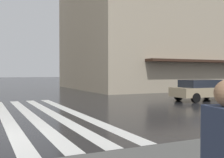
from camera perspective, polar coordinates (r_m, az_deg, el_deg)
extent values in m
cube|color=silver|center=(13.26, -7.95, -6.84)|extent=(13.00, 0.50, 0.01)
cube|color=silver|center=(13.00, -12.18, -7.02)|extent=(13.00, 0.50, 0.01)
cube|color=silver|center=(12.81, -16.58, -7.17)|extent=(13.00, 0.50, 0.01)
cube|color=silver|center=(12.70, -21.08, -7.28)|extent=(13.00, 0.50, 0.01)
cube|color=tan|center=(36.88, 11.48, 12.47)|extent=(15.81, 24.12, 18.06)
cube|color=#382319|center=(29.84, 21.31, 3.38)|extent=(1.20, 16.88, 0.24)
cube|color=tan|center=(19.37, 17.99, -2.51)|extent=(1.75, 4.10, 0.60)
cube|color=#232833|center=(19.24, 17.68, -0.90)|extent=(1.54, 2.46, 0.50)
cylinder|color=black|center=(20.85, 18.92, -3.08)|extent=(0.20, 0.62, 0.62)
cylinder|color=black|center=(19.19, 13.57, -3.42)|extent=(0.20, 0.62, 0.62)
cylinder|color=black|center=(17.94, 16.90, -3.77)|extent=(0.20, 0.62, 0.62)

